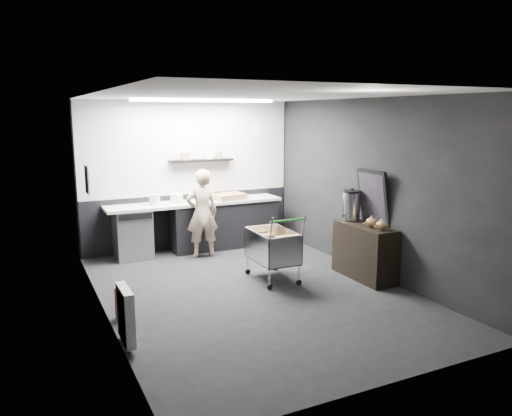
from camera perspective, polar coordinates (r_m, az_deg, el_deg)
name	(u,v)px	position (r m, az deg, el deg)	size (l,w,h in m)	color
floor	(253,291)	(7.11, -0.33, -9.52)	(5.50, 5.50, 0.00)	black
ceiling	(253,95)	(6.68, -0.36, 12.77)	(5.50, 5.50, 0.00)	white
wall_back	(189,175)	(9.30, -7.66, 3.78)	(5.50, 5.50, 0.00)	black
wall_front	(389,244)	(4.49, 14.95, -4.00)	(5.50, 5.50, 0.00)	black
wall_left	(101,209)	(6.19, -17.31, -0.12)	(5.50, 5.50, 0.00)	black
wall_right	(371,188)	(7.83, 13.01, 2.29)	(5.50, 5.50, 0.00)	black
kitchen_wall_panel	(189,148)	(9.23, -7.70, 6.85)	(3.95, 0.02, 1.70)	#BBBBB7
dado_panel	(191,220)	(9.42, -7.49, -1.37)	(3.95, 0.02, 1.00)	black
floating_shelf	(201,160)	(9.21, -6.26, 5.44)	(1.20, 0.22, 0.04)	black
wall_clock	(258,130)	(9.74, 0.22, 8.91)	(0.20, 0.20, 0.03)	white
poster	(87,179)	(7.44, -18.77, 3.12)	(0.02, 0.30, 0.40)	white
poster_red_band	(87,174)	(7.43, -18.76, 3.65)	(0.01, 0.22, 0.10)	red
radiator	(126,315)	(5.62, -14.68, -11.72)	(0.10, 0.50, 0.60)	white
ceiling_strip	(204,101)	(8.38, -5.92, 12.11)	(2.40, 0.20, 0.04)	white
prep_counter	(203,225)	(9.19, -6.07, -1.92)	(3.20, 0.61, 0.90)	black
person	(202,213)	(8.65, -6.18, -0.62)	(0.56, 0.37, 1.54)	beige
shopping_cart	(272,248)	(7.46, 1.88, -4.62)	(0.57, 0.93, 1.02)	silver
sideboard	(364,244)	(7.73, 12.25, -4.01)	(0.47, 1.10, 1.65)	black
fire_extinguisher	(120,300)	(6.40, -15.23, -10.15)	(0.14, 0.14, 0.46)	#B2160B
cardboard_box	(229,196)	(9.22, -3.07, 1.32)	(0.54, 0.41, 0.11)	#906B4C
pink_tub	(155,200)	(8.83, -11.51, 0.95)	(0.19, 0.19, 0.19)	beige
white_container	(177,199)	(8.88, -9.05, 1.05)	(0.20, 0.15, 0.17)	white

